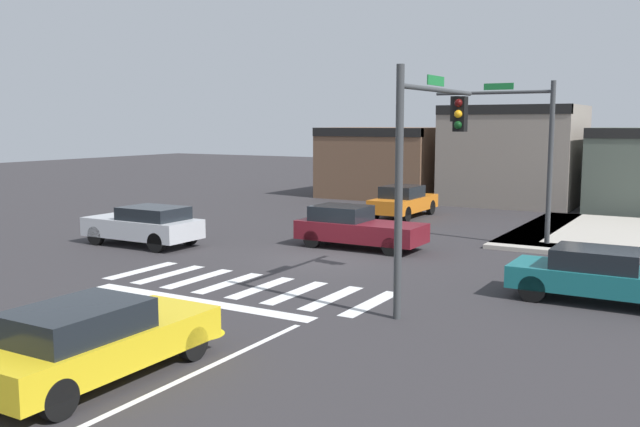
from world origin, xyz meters
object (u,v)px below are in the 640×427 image
(traffic_signal_southeast, at_px, (429,144))
(car_silver, at_px, (145,225))
(car_teal, at_px, (600,275))
(car_yellow, at_px, (94,340))
(car_orange, at_px, (403,201))
(traffic_signal_northeast, at_px, (508,133))
(car_maroon, at_px, (356,227))

(traffic_signal_southeast, relative_size, car_silver, 1.31)
(car_teal, bearing_deg, car_yellow, 56.16)
(car_orange, bearing_deg, car_teal, 40.91)
(traffic_signal_northeast, bearing_deg, car_teal, 120.88)
(car_yellow, bearing_deg, traffic_signal_southeast, -20.53)
(car_orange, relative_size, car_teal, 1.04)
(car_yellow, relative_size, car_silver, 1.03)
(car_yellow, distance_m, car_silver, 13.72)
(traffic_signal_southeast, xyz_separation_m, car_silver, (-11.95, 2.41, -3.19))
(traffic_signal_southeast, relative_size, car_maroon, 1.26)
(traffic_signal_northeast, bearing_deg, car_silver, 31.82)
(car_yellow, height_order, car_orange, car_orange)
(traffic_signal_northeast, relative_size, car_orange, 1.32)
(car_teal, height_order, car_maroon, car_maroon)
(traffic_signal_northeast, relative_size, car_silver, 1.36)
(car_maroon, bearing_deg, car_yellow, -81.74)
(car_orange, xyz_separation_m, car_maroon, (1.83, -8.45, -0.03))
(traffic_signal_southeast, height_order, traffic_signal_northeast, traffic_signal_northeast)
(car_silver, xyz_separation_m, car_orange, (5.11, 11.94, 0.01))
(car_yellow, bearing_deg, car_silver, 40.76)
(car_yellow, relative_size, car_teal, 1.05)
(traffic_signal_southeast, xyz_separation_m, traffic_signal_northeast, (-0.61, 9.44, 0.16))
(car_maroon, bearing_deg, car_silver, -153.30)
(car_yellow, xyz_separation_m, car_silver, (-8.96, 10.39, 0.04))
(traffic_signal_southeast, distance_m, car_teal, 5.41)
(car_silver, bearing_deg, car_yellow, 130.76)
(car_orange, bearing_deg, car_maroon, 12.23)
(traffic_signal_northeast, xyz_separation_m, car_yellow, (-2.38, -17.42, -3.39))
(traffic_signal_southeast, bearing_deg, car_maroon, 40.33)
(traffic_signal_northeast, height_order, car_silver, traffic_signal_northeast)
(traffic_signal_southeast, distance_m, traffic_signal_northeast, 9.46)
(car_maroon, bearing_deg, car_orange, 102.23)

